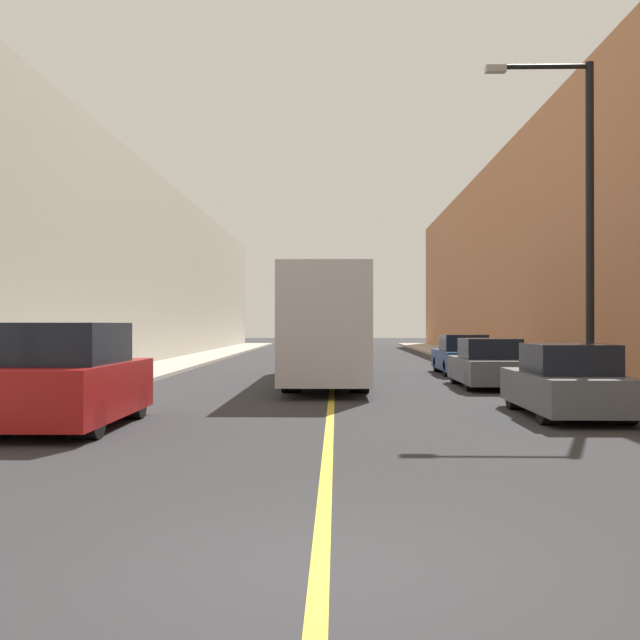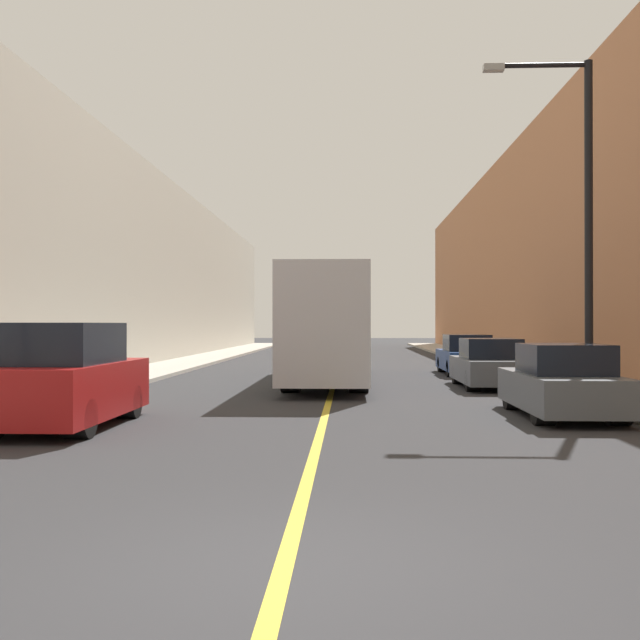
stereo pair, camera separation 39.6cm
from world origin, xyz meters
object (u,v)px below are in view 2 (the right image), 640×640
(car_right_mid, at_px, (489,365))
(street_lamp_right, at_px, (580,207))
(car_right_far, at_px, (466,356))
(car_right_near, at_px, (562,384))
(bus, at_px, (329,325))
(parked_suv_left, at_px, (63,379))

(car_right_mid, height_order, street_lamp_right, street_lamp_right)
(car_right_mid, height_order, car_right_far, car_right_far)
(car_right_near, relative_size, car_right_mid, 0.97)
(street_lamp_right, bearing_deg, car_right_near, -113.91)
(car_right_near, relative_size, car_right_far, 0.94)
(car_right_near, relative_size, street_lamp_right, 0.52)
(bus, bearing_deg, parked_suv_left, -112.26)
(car_right_near, distance_m, car_right_mid, 7.23)
(car_right_mid, bearing_deg, car_right_far, 87.80)
(parked_suv_left, relative_size, car_right_mid, 1.02)
(bus, distance_m, car_right_far, 6.64)
(parked_suv_left, xyz_separation_m, car_right_far, (9.87, 15.33, -0.21))
(car_right_near, bearing_deg, street_lamp_right, 66.09)
(car_right_near, xyz_separation_m, car_right_far, (0.07, 13.35, 0.01))
(street_lamp_right, bearing_deg, parked_suv_left, -157.20)
(car_right_mid, xyz_separation_m, street_lamp_right, (1.34, -4.59, 4.12))
(parked_suv_left, relative_size, car_right_far, 0.98)
(car_right_near, height_order, street_lamp_right, street_lamp_right)
(parked_suv_left, height_order, car_right_near, parked_suv_left)
(car_right_near, xyz_separation_m, car_right_mid, (-0.17, 7.23, -0.01))
(parked_suv_left, relative_size, car_right_near, 1.05)
(parked_suv_left, bearing_deg, bus, 67.74)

